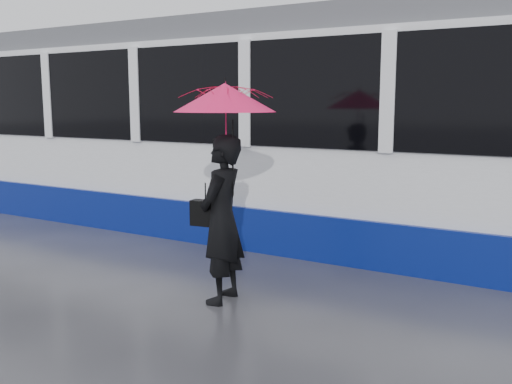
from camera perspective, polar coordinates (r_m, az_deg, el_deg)
The scene contains 6 objects.
ground at distance 7.21m, azimuth -6.96°, elevation -7.93°, with size 90.00×90.00×0.00m, color #2C2C31.
rails at distance 9.24m, azimuth 2.55°, elevation -4.03°, with size 34.00×1.51×0.02m.
tram at distance 11.04m, azimuth -13.34°, elevation 6.39°, with size 26.00×2.56×3.35m.
woman at distance 5.94m, azimuth -3.44°, elevation -2.75°, with size 0.64×0.42×1.76m, color black.
umbrella at distance 5.79m, azimuth -3.12°, elevation 7.42°, with size 1.17×1.17×1.19m.
handbag at distance 6.07m, azimuth -5.06°, elevation -2.11°, with size 0.33×0.18×0.45m.
Camera 1 is at (4.24, -5.45, 2.09)m, focal length 40.00 mm.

